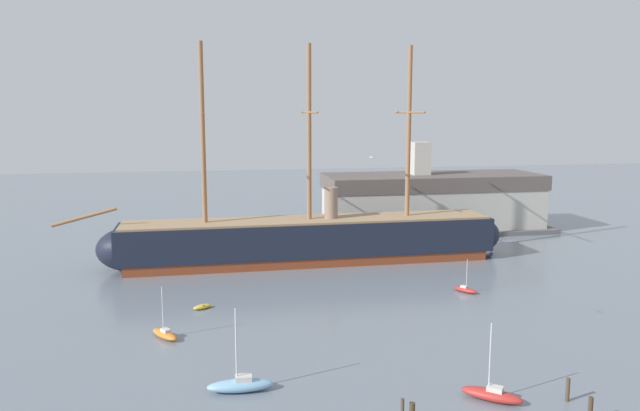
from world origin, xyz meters
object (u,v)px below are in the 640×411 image
at_px(sailboat_foreground_left, 241,385).
at_px(dinghy_alongside_bow, 202,307).
at_px(sailboat_mid_left, 165,334).
at_px(dinghy_distant_centre, 313,243).
at_px(sailboat_alongside_stern, 465,289).
at_px(dockside_warehouse_right, 432,202).
at_px(tall_ship, 309,239).
at_px(seagull_in_flight, 372,157).
at_px(sailboat_foreground_right, 492,394).
at_px(mooring_piling_left_pair, 590,409).
at_px(motorboat_far_right, 486,254).
at_px(mooring_piling_midwater, 568,390).

height_order(sailboat_foreground_left, dinghy_alongside_bow, sailboat_foreground_left).
xyz_separation_m(sailboat_mid_left, dinghy_distant_centre, (21.66, 39.23, -0.14)).
height_order(sailboat_alongside_stern, dockside_warehouse_right, dockside_warehouse_right).
distance_m(tall_ship, seagull_in_flight, 40.86).
bearing_deg(dinghy_distant_centre, sailboat_foreground_right, -85.90).
bearing_deg(mooring_piling_left_pair, motorboat_far_right, 72.72).
distance_m(tall_ship, sailboat_mid_left, 33.95).
bearing_deg(mooring_piling_midwater, seagull_in_flight, 145.38).
distance_m(tall_ship, dinghy_distant_centre, 12.05).
distance_m(sailboat_mid_left, dinghy_distant_centre, 44.81).
bearing_deg(mooring_piling_midwater, sailboat_mid_left, 148.42).
xyz_separation_m(tall_ship, sailboat_mid_left, (-19.15, -27.87, -3.02)).
bearing_deg(sailboat_foreground_left, mooring_piling_midwater, -14.16).
xyz_separation_m(sailboat_alongside_stern, seagull_in_flight, (-17.42, -19.33, 18.01)).
bearing_deg(dinghy_alongside_bow, sailboat_mid_left, -112.83).
relative_size(tall_ship, motorboat_far_right, 19.00).
distance_m(motorboat_far_right, seagull_in_flight, 49.11).
bearing_deg(dinghy_alongside_bow, sailboat_foreground_right, -50.29).
bearing_deg(sailboat_foreground_right, sailboat_mid_left, 144.77).
relative_size(motorboat_far_right, seagull_in_flight, 2.80).
relative_size(motorboat_far_right, dinghy_distant_centre, 1.31).
bearing_deg(sailboat_alongside_stern, sailboat_foreground_left, -142.32).
height_order(tall_ship, motorboat_far_right, tall_ship).
bearing_deg(mooring_piling_midwater, sailboat_foreground_right, 168.59).
height_order(sailboat_mid_left, motorboat_far_right, sailboat_mid_left).
bearing_deg(tall_ship, sailboat_alongside_stern, -48.69).
height_order(motorboat_far_right, mooring_piling_left_pair, mooring_piling_left_pair).
relative_size(sailboat_foreground_left, dockside_warehouse_right, 0.16).
height_order(sailboat_foreground_left, mooring_piling_midwater, sailboat_foreground_left).
bearing_deg(mooring_piling_left_pair, dockside_warehouse_right, 78.32).
xyz_separation_m(sailboat_foreground_right, motorboat_far_right, (20.54, 44.08, -0.05)).
height_order(sailboat_foreground_right, sailboat_mid_left, sailboat_foreground_right).
bearing_deg(sailboat_mid_left, seagull_in_flight, -29.22).
bearing_deg(sailboat_foreground_left, sailboat_mid_left, 117.16).
height_order(dinghy_alongside_bow, dockside_warehouse_right, dockside_warehouse_right).
distance_m(sailboat_foreground_right, dockside_warehouse_right, 69.57).
height_order(mooring_piling_left_pair, dockside_warehouse_right, dockside_warehouse_right).
height_order(sailboat_foreground_left, dinghy_distant_centre, sailboat_foreground_left).
bearing_deg(sailboat_alongside_stern, dinghy_alongside_bow, -178.82).
height_order(sailboat_foreground_left, dockside_warehouse_right, dockside_warehouse_right).
xyz_separation_m(sailboat_mid_left, sailboat_alongside_stern, (35.58, 9.18, -0.08)).
distance_m(sailboat_foreground_right, seagull_in_flight, 21.01).
xyz_separation_m(motorboat_far_right, seagull_in_flight, (-28.17, -36.03, 17.89)).
bearing_deg(motorboat_far_right, dockside_warehouse_right, 91.10).
bearing_deg(dinghy_alongside_bow, mooring_piling_left_pair, -48.29).
bearing_deg(sailboat_mid_left, dockside_warehouse_right, 46.41).
distance_m(dinghy_alongside_bow, mooring_piling_midwater, 39.44).
relative_size(dockside_warehouse_right, seagull_in_flight, 35.05).
bearing_deg(motorboat_far_right, tall_ship, 175.78).
height_order(sailboat_foreground_left, mooring_piling_left_pair, sailboat_foreground_left).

